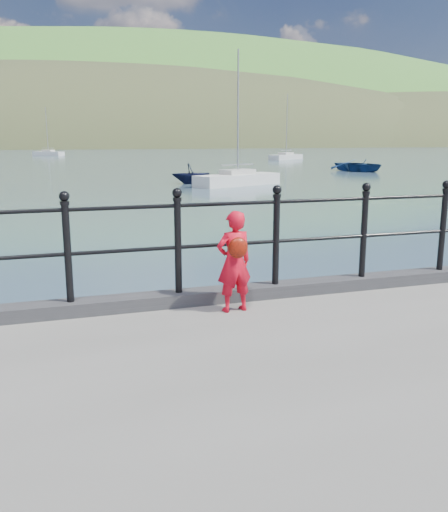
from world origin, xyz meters
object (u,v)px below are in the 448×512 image
object	(u,v)px
railing	(228,232)
launch_navy	(191,174)
sailboat_near	(238,180)
launch_blue	(360,165)
sailboat_far	(286,157)
child	(234,261)
sailboat_deep	(48,154)

from	to	relation	value
railing	launch_navy	world-z (taller)	railing
launch_navy	railing	bearing A→B (deg)	166.48
sailboat_near	railing	bearing A→B (deg)	-133.79
sailboat_near	launch_blue	bearing A→B (deg)	10.87
railing	sailboat_far	distance (m)	71.65
launch_blue	launch_navy	xyz separation A→B (m)	(-17.94, -8.74, 0.11)
launch_blue	sailboat_far	size ratio (longest dim) A/B	0.58
sailboat_near	child	bearing A→B (deg)	-133.65
railing	sailboat_far	bearing A→B (deg)	65.18
child	sailboat_far	bearing A→B (deg)	-121.89
railing	launch_navy	size ratio (longest dim) A/B	7.25
sailboat_far	railing	bearing A→B (deg)	-149.02
child	sailboat_deep	distance (m)	95.50
sailboat_far	sailboat_near	size ratio (longest dim) A/B	1.09
sailboat_deep	sailboat_far	bearing A→B (deg)	-3.48
railing	sailboat_deep	size ratio (longest dim) A/B	2.16
launch_navy	sailboat_near	world-z (taller)	sailboat_near
sailboat_deep	launch_navy	bearing A→B (deg)	-42.69
child	railing	bearing A→B (deg)	-106.80
sailboat_far	sailboat_near	world-z (taller)	sailboat_far
child	sailboat_deep	bearing A→B (deg)	-96.20
railing	launch_navy	bearing A→B (deg)	76.41
launch_navy	sailboat_deep	world-z (taller)	sailboat_deep
launch_blue	sailboat_near	xyz separation A→B (m)	(-15.48, -10.90, -0.21)
sailboat_far	sailboat_near	xyz separation A→B (m)	(-20.70, -38.56, -0.00)
launch_navy	sailboat_near	xyz separation A→B (m)	(2.46, -2.16, -0.32)
launch_navy	sailboat_far	distance (m)	43.14
railing	sailboat_near	bearing A→B (deg)	70.49
sailboat_deep	sailboat_near	world-z (taller)	sailboat_deep
railing	child	bearing A→B (deg)	-99.65
launch_navy	sailboat_near	distance (m)	3.29
child	launch_navy	distance (m)	29.88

